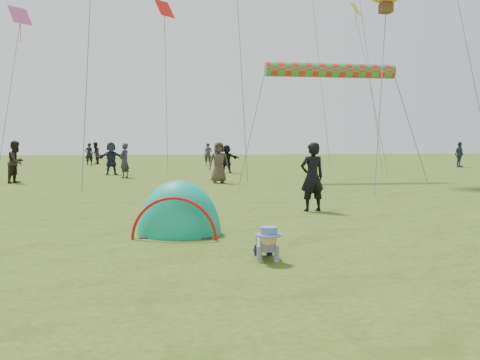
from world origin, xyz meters
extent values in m
plane|color=#2D4A12|center=(0.00, 0.00, 0.00)|extent=(140.00, 140.00, 0.00)
ellipsoid|color=#009792|center=(-1.64, 2.69, 0.00)|extent=(1.81, 1.60, 2.04)
imported|color=black|center=(1.78, 5.56, 0.86)|extent=(0.68, 0.51, 1.72)
imported|color=black|center=(-7.10, 34.75, 0.84)|extent=(0.71, 0.57, 1.69)
imported|color=#2F3849|center=(18.76, 27.01, 0.89)|extent=(1.11, 0.92, 1.77)
imported|color=#41342A|center=(0.56, 15.20, 0.87)|extent=(0.88, 0.59, 1.74)
imported|color=#1F2537|center=(-4.42, 21.95, 0.87)|extent=(1.69, 0.81, 1.75)
imported|color=#2C2A37|center=(-3.57, 19.08, 0.85)|extent=(0.67, 0.74, 1.69)
imported|color=black|center=(-7.90, 16.48, 0.89)|extent=(0.94, 1.05, 1.79)
imported|color=black|center=(1.89, 22.71, 0.79)|extent=(1.49, 0.54, 1.59)
imported|color=#2B2A37|center=(1.82, 32.87, 0.84)|extent=(0.68, 0.51, 1.69)
imported|color=black|center=(-6.83, 36.45, 0.88)|extent=(0.73, 0.90, 1.76)
cylinder|color=red|center=(5.71, 16.01, 4.94)|extent=(5.94, 0.64, 0.64)
plane|color=red|center=(-1.43, 27.19, 10.10)|extent=(1.35, 1.35, 1.10)
plane|color=#C0E121|center=(9.97, 24.16, 9.77)|extent=(0.93, 0.93, 0.76)
plane|color=#D25499|center=(-8.88, 22.09, 8.23)|extent=(1.14, 1.14, 0.93)
camera|label=1|loc=(-2.06, -7.25, 1.71)|focal=40.00mm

